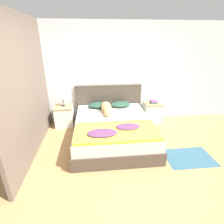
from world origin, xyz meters
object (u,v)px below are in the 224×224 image
object	(u,v)px
dog	(106,108)
book_stack	(153,102)
nightstand_right	(152,112)
nightstand_left	(64,116)
pillow_left	(99,105)
bed	(113,130)
pillow_right	(120,104)
table_lamp	(62,96)

from	to	relation	value
dog	book_stack	distance (m)	1.33
nightstand_right	dog	size ratio (longest dim) A/B	0.68
nightstand_left	nightstand_right	bearing A→B (deg)	0.00
nightstand_left	pillow_left	bearing A→B (deg)	-1.73
nightstand_left	book_stack	distance (m)	2.37
bed	pillow_right	bearing A→B (deg)	70.46
bed	nightstand_right	size ratio (longest dim) A/B	3.77
bed	pillow_right	xyz separation A→B (m)	(0.28, 0.80, 0.31)
table_lamp	pillow_right	bearing A→B (deg)	-2.09
nightstand_right	table_lamp	distance (m)	2.42
nightstand_right	table_lamp	size ratio (longest dim) A/B	1.53
table_lamp	pillow_left	bearing A→B (deg)	-3.41
dog	bed	bearing A→B (deg)	-77.71
pillow_left	bed	bearing A→B (deg)	-70.46
nightstand_left	nightstand_right	size ratio (longest dim) A/B	1.00
pillow_left	dog	size ratio (longest dim) A/B	0.66
nightstand_left	dog	xyz separation A→B (m)	(1.07, -0.34, 0.31)
bed	pillow_left	size ratio (longest dim) A/B	3.90
pillow_left	book_stack	distance (m)	1.46
bed	book_stack	xyz separation A→B (m)	(1.18, 0.82, 0.33)
bed	dog	distance (m)	0.60
bed	pillow_right	size ratio (longest dim) A/B	3.90
nightstand_right	table_lamp	world-z (taller)	table_lamp
table_lamp	nightstand_right	bearing A→B (deg)	-0.64
book_stack	bed	bearing A→B (deg)	-145.24
nightstand_right	dog	world-z (taller)	dog
pillow_right	table_lamp	world-z (taller)	table_lamp
table_lamp	book_stack	bearing A→B (deg)	-0.79
bed	pillow_left	world-z (taller)	pillow_left
nightstand_left	nightstand_right	world-z (taller)	same
bed	nightstand_left	bearing A→B (deg)	145.06
nightstand_right	dog	xyz separation A→B (m)	(-1.28, -0.34, 0.31)
bed	book_stack	distance (m)	1.47
bed	dog	world-z (taller)	dog
pillow_right	table_lamp	size ratio (longest dim) A/B	1.48
pillow_left	book_stack	bearing A→B (deg)	0.82
nightstand_left	book_stack	world-z (taller)	book_stack
pillow_right	dog	size ratio (longest dim) A/B	0.66
pillow_left	book_stack	size ratio (longest dim) A/B	2.45
book_stack	pillow_left	bearing A→B (deg)	-179.18
pillow_right	dog	world-z (taller)	dog
nightstand_left	bed	bearing A→B (deg)	-34.94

